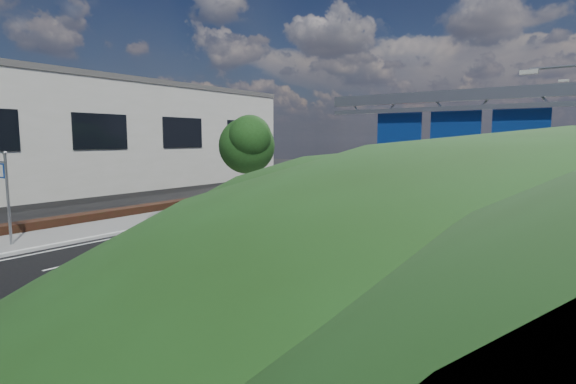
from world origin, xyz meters
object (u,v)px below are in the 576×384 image
Objects in this scene: parked_car_teal at (518,237)px; red_bus at (410,169)px; toilet_sign at (2,182)px; near_car_silver at (416,179)px; overhead_gantry at (474,120)px; silver_minivan at (489,261)px; parked_car_dark at (546,208)px; white_minivan at (345,200)px; near_car_dark at (484,167)px.

red_bus is at bearing 120.94° from parked_car_teal.
toilet_sign is 37.86m from near_car_silver.
overhead_gantry is at bearing 107.84° from near_car_silver.
silver_minivan is at bearing 19.54° from toilet_sign.
silver_minivan is 5.20m from parked_car_teal.
near_car_silver is 0.81× the size of parked_car_dark.
parked_car_dark is at bearing 89.26° from silver_minivan.
overhead_gantry is 2.40× the size of silver_minivan.
near_car_silver is 20.65m from parked_car_dark.
overhead_gantry is 11.83m from white_minivan.
toilet_sign is 0.83× the size of parked_car_teal.
near_car_dark is at bearing 102.00° from silver_minivan.
toilet_sign is 0.88× the size of near_car_dark.
red_bus is at bearing 139.89° from parked_car_dark.
silver_minivan reaches higher than parked_car_dark.
toilet_sign is 0.42× the size of overhead_gantry.
near_car_dark is 55.82m from silver_minivan.
parked_car_teal is at bearing -20.34° from white_minivan.
toilet_sign is 29.17m from parked_car_dark.
toilet_sign reaches higher than near_car_dark.
white_minivan is at bearing -145.25° from parked_car_dark.
parked_car_dark is (10.58, 5.62, -0.28)m from white_minivan.
white_minivan reaches higher than near_car_dark.
silver_minivan is at bearing -83.56° from parked_car_dark.
near_car_silver is at bearing 89.83° from near_car_dark.
white_minivan is at bearing 159.79° from parked_car_teal.
toilet_sign is at bearing 86.70° from near_car_dark.
near_car_silver is at bearing 113.38° from silver_minivan.
overhead_gantry reaches higher than silver_minivan.
near_car_dark is 50.77m from parked_car_teal.
parked_car_dark is at bearing 29.16° from white_minivan.
parked_car_teal is at bearing -83.23° from parked_car_dark.
parked_car_dark is (0.09, 15.00, -0.12)m from silver_minivan.
white_minivan is 11.99m from parked_car_dark.
near_car_silver is at bearing 99.19° from white_minivan.
parked_car_teal is (0.09, 5.20, -0.14)m from silver_minivan.
near_car_dark reaches higher than parked_car_teal.
overhead_gantry is (17.69, 10.05, 2.66)m from toilet_sign.
red_bus is at bearing 28.43° from near_car_silver.
parked_car_dark is (1.56, 11.75, -4.86)m from overhead_gantry.
silver_minivan is 0.81× the size of parked_car_teal.
silver_minivan reaches higher than near_car_dark.
white_minivan reaches higher than parked_car_teal.
overhead_gantry reaches higher than near_car_silver.
silver_minivan is at bearing 105.78° from near_car_dark.
red_bus is (-3.60, 20.77, 0.69)m from white_minivan.
silver_minivan is at bearing -89.63° from parked_car_teal.
parked_car_teal is (19.25, 12.00, -2.21)m from toilet_sign.
red_bus is 2.13× the size of parked_car_teal.
red_bus reaches higher than near_car_silver.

